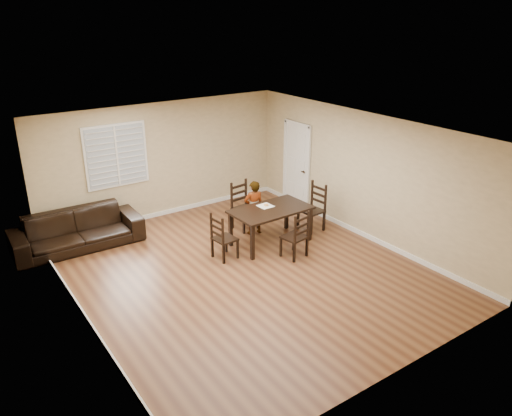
# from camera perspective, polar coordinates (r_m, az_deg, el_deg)

# --- Properties ---
(ground) EXTENTS (7.00, 7.00, 0.00)m
(ground) POSITION_cam_1_polar(r_m,az_deg,el_deg) (9.53, -1.11, -7.30)
(ground) COLOR brown
(ground) RESTS_ON ground
(room) EXTENTS (6.04, 7.04, 2.72)m
(room) POSITION_cam_1_polar(r_m,az_deg,el_deg) (8.95, -1.63, 3.37)
(room) COLOR #CBB689
(room) RESTS_ON ground
(dining_table) EXTENTS (1.69, 0.98, 0.78)m
(dining_table) POSITION_cam_1_polar(r_m,az_deg,el_deg) (10.37, 1.71, -0.53)
(dining_table) COLOR black
(dining_table) RESTS_ON ground
(chair_near) EXTENTS (0.55, 0.52, 1.09)m
(chair_near) POSITION_cam_1_polar(r_m,az_deg,el_deg) (11.24, -1.71, 0.18)
(chair_near) COLOR black
(chair_near) RESTS_ON ground
(chair_far) EXTENTS (0.50, 0.48, 0.98)m
(chair_far) POSITION_cam_1_polar(r_m,az_deg,el_deg) (9.86, 4.90, -3.41)
(chair_far) COLOR black
(chair_far) RESTS_ON ground
(chair_left) EXTENTS (0.45, 0.47, 0.96)m
(chair_left) POSITION_cam_1_polar(r_m,az_deg,el_deg) (9.81, -4.13, -3.60)
(chair_left) COLOR black
(chair_left) RESTS_ON ground
(chair_right) EXTENTS (0.48, 0.51, 1.08)m
(chair_right) POSITION_cam_1_polar(r_m,az_deg,el_deg) (11.23, 6.84, -0.02)
(chair_right) COLOR black
(chair_right) RESTS_ON ground
(child) EXTENTS (0.49, 0.38, 1.22)m
(child) POSITION_cam_1_polar(r_m,az_deg,el_deg) (10.85, -0.26, 0.04)
(child) COLOR gray
(child) RESTS_ON ground
(napkin) EXTENTS (0.31, 0.31, 0.00)m
(napkin) POSITION_cam_1_polar(r_m,az_deg,el_deg) (10.48, 1.08, 0.24)
(napkin) COLOR beige
(napkin) RESTS_ON dining_table
(donut) EXTENTS (0.10, 0.10, 0.04)m
(donut) POSITION_cam_1_polar(r_m,az_deg,el_deg) (10.48, 1.17, 0.37)
(donut) COLOR #BF8144
(donut) RESTS_ON napkin
(sofa) EXTENTS (2.61, 1.07, 0.75)m
(sofa) POSITION_cam_1_polar(r_m,az_deg,el_deg) (10.97, -19.75, -2.40)
(sofa) COLOR black
(sofa) RESTS_ON ground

